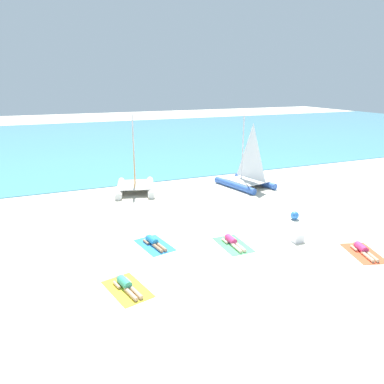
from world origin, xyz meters
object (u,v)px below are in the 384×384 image
Objects in this scene: towel_center_left at (154,245)px; sunbather_center_left at (154,242)px; sailboat_white at (135,180)px; towel_center_right at (233,245)px; towel_rightmost at (363,253)px; sailboat_blue at (246,176)px; sunbather_rightmost at (363,250)px; beach_ball at (295,215)px; sunbather_center_right at (232,241)px; sunbather_leftmost at (126,285)px; towel_leftmost at (127,289)px; cooler_box at (297,238)px.

towel_center_left is 1.22× the size of sunbather_center_left.
sailboat_white is at bearing 70.47° from sunbather_center_left.
sailboat_white is at bearing 101.83° from towel_center_right.
sunbather_center_left is 0.82× the size of towel_rightmost.
sailboat_blue is at bearing 26.02° from sunbather_center_left.
towel_center_left is 1.23× the size of sunbather_rightmost.
sunbather_rightmost is at bearing 73.54° from towel_rightmost.
towel_center_left is 7.44m from beach_ball.
sunbather_center_right is 5.30m from sunbather_rightmost.
sailboat_blue is 13.62m from sunbather_leftmost.
sunbather_center_right is at bearing -162.40° from beach_ball.
sunbather_leftmost is at bearing -133.16° from sunbather_center_left.
towel_leftmost is 1.00× the size of towel_center_left.
towel_leftmost is at bearing -122.14° from towel_center_left.
beach_ball is at bearing 92.86° from towel_rightmost.
sunbather_leftmost is 9.56m from towel_rightmost.
sunbather_rightmost reaches higher than towel_leftmost.
cooler_box is at bearing -125.26° from beach_ball.
sailboat_white is at bearing 114.97° from cooler_box.
sailboat_white is 13.60m from sunbather_rightmost.
sailboat_blue is 3.00× the size of sunbather_center_left.
sailboat_blue is 10.34m from sunbather_center_left.
sunbather_center_right is 1.01× the size of sunbather_rightmost.
towel_leftmost is 9.77m from beach_ball.
sailboat_white reaches higher than sailboat_blue.
towel_center_left is at bearing 159.34° from sunbather_center_right.
towel_center_right is 0.14m from sunbather_center_right.
towel_rightmost is (7.64, -3.99, 0.00)m from towel_center_left.
towel_center_left is 1.00× the size of towel_rightmost.
sunbather_center_left is 7.45m from beach_ball.
towel_center_left is (1.84, 2.92, 0.00)m from towel_leftmost.
sunbather_leftmost is 3.45m from sunbather_center_left.
sunbather_center_right is at bearing 89.77° from towel_center_right.
sunbather_center_right is at bearing -137.72° from sailboat_blue.
beach_ball is (-0.23, 4.10, 0.08)m from sunbather_rightmost.
towel_rightmost is at bearing -90.00° from sunbather_rightmost.
sailboat_blue reaches higher than sunbather_leftmost.
sunbather_leftmost is 0.82× the size of towel_center_right.
sailboat_blue is at bearing 37.34° from towel_center_left.
sailboat_blue is 10.38m from towel_center_left.
towel_rightmost is 4.18m from beach_ball.
sunbather_center_left is 8.66m from towel_rightmost.
sunbather_leftmost is 3.41m from towel_center_left.
sailboat_white reaches higher than towel_center_right.
sunbather_rightmost is (9.50, -1.01, 0.13)m from towel_leftmost.
sunbather_leftmost is 9.77m from beach_ball.
beach_ball is (-0.21, 4.17, 0.21)m from towel_rightmost.
towel_center_right is at bearing 148.83° from towel_rightmost.
sunbather_leftmost is at bearing 173.18° from towel_rightmost.
sunbather_center_right is at bearing -20.88° from towel_center_left.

